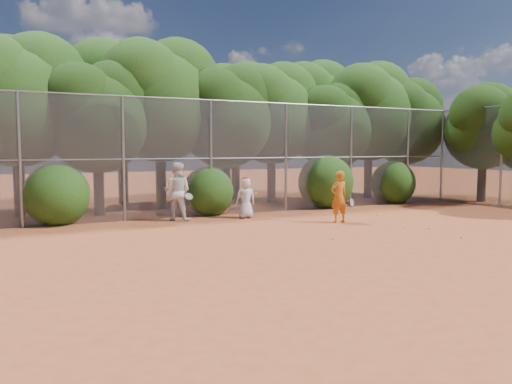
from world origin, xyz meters
TOP-DOWN VIEW (x-y plane):
  - ground at (0.00, 0.00)m, footprint 80.00×80.00m
  - fence_back at (-0.12, 6.00)m, footprint 20.05×0.09m
  - fence_side at (10.00, 3.00)m, footprint 0.09×6.09m
  - tree_1 at (-6.94, 8.54)m, footprint 4.64×4.03m
  - tree_2 at (-4.45, 7.83)m, footprint 3.99×3.47m
  - tree_3 at (-1.94, 8.84)m, footprint 4.89×4.26m
  - tree_4 at (0.55, 8.24)m, footprint 4.19×3.64m
  - tree_5 at (3.06, 9.04)m, footprint 4.51×3.92m
  - tree_6 at (5.55, 8.03)m, footprint 3.86×3.36m
  - tree_7 at (8.06, 8.64)m, footprint 4.77×4.14m
  - tree_8 at (10.05, 8.34)m, footprint 4.25×3.70m
  - tree_10 at (-2.93, 11.05)m, footprint 5.15×4.48m
  - tree_11 at (2.06, 10.64)m, footprint 4.64×4.03m
  - tree_12 at (6.56, 11.24)m, footprint 5.02×4.37m
  - tree_13 at (11.45, 5.03)m, footprint 3.86×3.36m
  - bush_0 at (-6.00, 6.30)m, footprint 2.00×2.00m
  - bush_1 at (-1.00, 6.30)m, footprint 1.80×1.80m
  - bush_2 at (4.00, 6.30)m, footprint 2.20×2.20m
  - bush_3 at (7.50, 6.30)m, footprint 1.90×1.90m
  - player_yellow at (1.99, 2.62)m, footprint 0.81×0.51m
  - player_teen at (-0.18, 4.92)m, footprint 0.71×0.51m
  - player_white at (-2.43, 5.40)m, footprint 1.16×1.11m
  - ball_0 at (3.58, 0.39)m, footprint 0.07×0.07m
  - ball_1 at (4.10, 3.30)m, footprint 0.07×0.07m
  - ball_2 at (3.20, -1.09)m, footprint 0.07×0.07m
  - ball_3 at (3.09, 0.91)m, footprint 0.07×0.07m
  - ball_4 at (0.11, 0.29)m, footprint 0.07×0.07m
  - ball_5 at (2.88, 3.79)m, footprint 0.07×0.07m

SIDE VIEW (x-z plane):
  - ground at x=0.00m, z-range 0.00..0.00m
  - ball_0 at x=3.58m, z-range 0.00..0.07m
  - ball_1 at x=4.10m, z-range 0.00..0.07m
  - ball_2 at x=3.20m, z-range 0.00..0.07m
  - ball_3 at x=3.09m, z-range 0.00..0.07m
  - ball_4 at x=0.11m, z-range 0.00..0.07m
  - ball_5 at x=2.88m, z-range 0.00..0.07m
  - player_teen at x=-0.18m, z-range 0.00..1.39m
  - player_yellow at x=1.99m, z-range 0.00..1.64m
  - bush_1 at x=-1.00m, z-range 0.00..1.80m
  - player_white at x=-2.43m, z-range 0.00..1.89m
  - bush_3 at x=7.50m, z-range 0.00..1.90m
  - bush_0 at x=-6.00m, z-range 0.00..2.00m
  - bush_2 at x=4.00m, z-range 0.00..2.20m
  - fence_side at x=10.00m, z-range 0.04..4.06m
  - fence_back at x=-0.12m, z-range 0.04..4.06m
  - tree_6 at x=5.55m, z-range 0.82..6.11m
  - tree_13 at x=11.45m, z-range 0.82..6.11m
  - tree_2 at x=-4.45m, z-range 0.85..6.32m
  - tree_4 at x=0.55m, z-range 0.89..6.62m
  - tree_8 at x=10.05m, z-range 0.91..6.73m
  - tree_5 at x=3.06m, z-range 0.96..7.13m
  - tree_1 at x=-6.94m, z-range 0.99..7.34m
  - tree_11 at x=2.06m, z-range 0.99..7.34m
  - tree_7 at x=8.06m, z-range 1.02..7.54m
  - tree_3 at x=-1.94m, z-range 1.04..7.75m
  - tree_12 at x=6.56m, z-range 1.07..7.95m
  - tree_10 at x=-2.93m, z-range 1.10..8.16m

